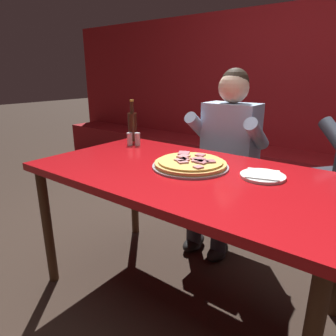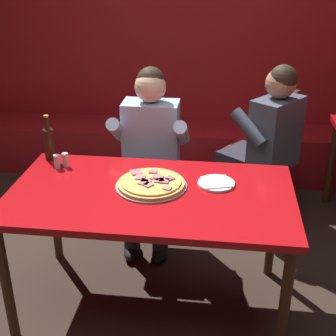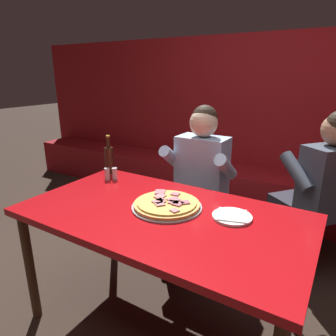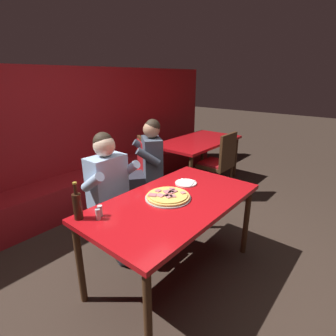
# 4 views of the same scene
# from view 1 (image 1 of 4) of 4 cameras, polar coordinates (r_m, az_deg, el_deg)

# --- Properties ---
(ground_plane) EXTENTS (24.00, 24.00, 0.00)m
(ground_plane) POSITION_cam_1_polar(r_m,az_deg,el_deg) (1.91, 2.81, -22.97)
(ground_plane) COLOR #33261E
(booth_wall_panel) EXTENTS (6.80, 0.16, 1.90)m
(booth_wall_panel) POSITION_cam_1_polar(r_m,az_deg,el_deg) (3.49, 24.22, 11.40)
(booth_wall_panel) COLOR maroon
(booth_wall_panel) RESTS_ON ground_plane
(booth_bench) EXTENTS (6.46, 0.48, 0.46)m
(booth_bench) POSITION_cam_1_polar(r_m,az_deg,el_deg) (3.32, 21.35, -1.28)
(booth_bench) COLOR maroon
(booth_bench) RESTS_ON ground_plane
(main_dining_table) EXTENTS (1.57, 0.87, 0.77)m
(main_dining_table) POSITION_cam_1_polar(r_m,az_deg,el_deg) (1.55, 3.19, -3.09)
(main_dining_table) COLOR #422816
(main_dining_table) RESTS_ON ground_plane
(pizza) EXTENTS (0.40, 0.40, 0.05)m
(pizza) POSITION_cam_1_polar(r_m,az_deg,el_deg) (1.57, 4.29, 0.81)
(pizza) COLOR #9E9EA3
(pizza) RESTS_ON main_dining_table
(plate_white_paper) EXTENTS (0.21, 0.21, 0.02)m
(plate_white_paper) POSITION_cam_1_polar(r_m,az_deg,el_deg) (1.48, 17.58, -1.41)
(plate_white_paper) COLOR white
(plate_white_paper) RESTS_ON main_dining_table
(beer_bottle) EXTENTS (0.07, 0.07, 0.29)m
(beer_bottle) POSITION_cam_1_polar(r_m,az_deg,el_deg) (2.19, -6.77, 8.04)
(beer_bottle) COLOR black
(beer_bottle) RESTS_ON main_dining_table
(shaker_black_pepper) EXTENTS (0.04, 0.04, 0.09)m
(shaker_black_pepper) POSITION_cam_1_polar(r_m,az_deg,el_deg) (2.05, -5.83, 5.40)
(shaker_black_pepper) COLOR silver
(shaker_black_pepper) RESTS_ON main_dining_table
(shaker_red_pepper_flakes) EXTENTS (0.04, 0.04, 0.09)m
(shaker_red_pepper_flakes) POSITION_cam_1_polar(r_m,az_deg,el_deg) (2.06, -7.30, 5.38)
(shaker_red_pepper_flakes) COLOR silver
(shaker_red_pepper_flakes) RESTS_ON main_dining_table
(diner_seated_blue_shirt) EXTENTS (0.53, 0.53, 1.27)m
(diner_seated_blue_shirt) POSITION_cam_1_polar(r_m,az_deg,el_deg) (2.16, 10.70, 3.00)
(diner_seated_blue_shirt) COLOR black
(diner_seated_blue_shirt) RESTS_ON ground_plane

